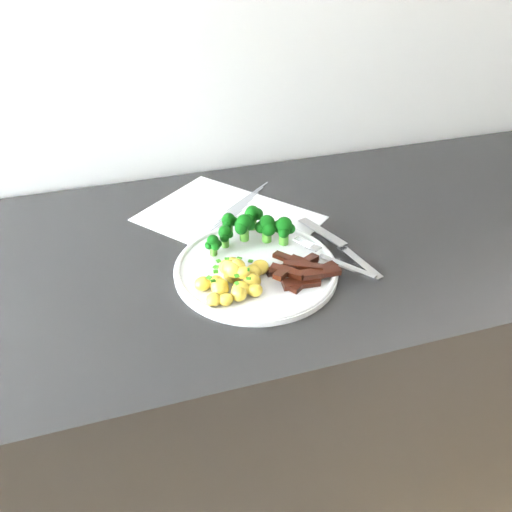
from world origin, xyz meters
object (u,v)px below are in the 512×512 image
object	(u,v)px
recipe_paper	(229,219)
potatoes	(234,278)
knife	(348,254)
counter	(251,415)
beef_strips	(302,270)
broccoli	(253,227)
plate	(256,268)
fork	(335,260)

from	to	relation	value
recipe_paper	potatoes	bearing A→B (deg)	-102.31
recipe_paper	knife	size ratio (longest dim) A/B	1.85
recipe_paper	knife	world-z (taller)	knife
counter	potatoes	distance (m)	0.49
beef_strips	knife	xyz separation A→B (m)	(0.09, 0.03, -0.01)
potatoes	beef_strips	world-z (taller)	potatoes
recipe_paper	beef_strips	xyz separation A→B (m)	(0.06, -0.21, 0.02)
recipe_paper	knife	distance (m)	0.24
recipe_paper	broccoli	world-z (taller)	broccoli
knife	beef_strips	bearing A→B (deg)	-160.07
knife	plate	bearing A→B (deg)	176.53
recipe_paper	broccoli	bearing A→B (deg)	-81.22
plate	beef_strips	world-z (taller)	beef_strips
recipe_paper	plate	size ratio (longest dim) A/B	1.42
broccoli	beef_strips	size ratio (longest dim) A/B	1.36
recipe_paper	plate	bearing A→B (deg)	-89.81
fork	recipe_paper	bearing A→B (deg)	121.78
plate	fork	size ratio (longest dim) A/B	1.81
broccoli	knife	size ratio (longest dim) A/B	0.77
recipe_paper	plate	xyz separation A→B (m)	(0.00, -0.17, 0.01)
beef_strips	knife	size ratio (longest dim) A/B	0.56
counter	beef_strips	xyz separation A→B (m)	(0.05, -0.11, 0.47)
plate	knife	world-z (taller)	knife
potatoes	recipe_paper	bearing A→B (deg)	77.69
potatoes	beef_strips	xyz separation A→B (m)	(0.11, -0.01, -0.00)
plate	beef_strips	size ratio (longest dim) A/B	2.31
counter	knife	distance (m)	0.48
counter	knife	size ratio (longest dim) A/B	11.96
beef_strips	potatoes	bearing A→B (deg)	176.00
beef_strips	plate	bearing A→B (deg)	144.45
recipe_paper	plate	world-z (taller)	plate
plate	fork	bearing A→B (deg)	-13.58
counter	beef_strips	bearing A→B (deg)	-65.73
recipe_paper	fork	bearing A→B (deg)	-58.22
recipe_paper	beef_strips	size ratio (longest dim) A/B	3.29
recipe_paper	broccoli	distance (m)	0.11
potatoes	knife	xyz separation A→B (m)	(0.20, 0.03, -0.02)
fork	knife	distance (m)	0.04
counter	potatoes	bearing A→B (deg)	-117.65
plate	counter	bearing A→B (deg)	81.68
fork	knife	size ratio (longest dim) A/B	0.72
counter	plate	distance (m)	0.46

